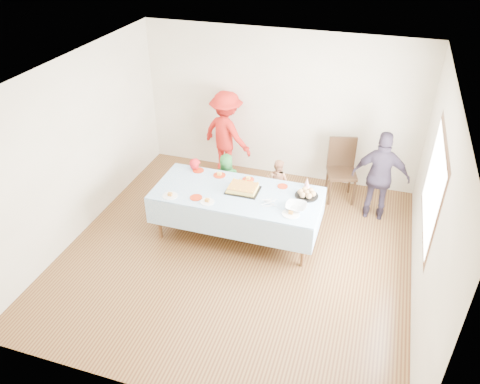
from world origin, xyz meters
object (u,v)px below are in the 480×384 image
object	(u,v)px
party_table	(237,196)
adult_left	(227,134)
dining_chair	(342,166)
birthday_cake	(243,188)

from	to	relation	value
party_table	adult_left	world-z (taller)	adult_left
party_table	dining_chair	size ratio (longest dim) A/B	2.30
birthday_cake	dining_chair	world-z (taller)	dining_chair
dining_chair	party_table	bearing A→B (deg)	-145.50
party_table	birthday_cake	xyz separation A→B (m)	(0.07, 0.07, 0.10)
party_table	birthday_cake	distance (m)	0.14
adult_left	party_table	bearing A→B (deg)	136.07
birthday_cake	party_table	bearing A→B (deg)	-133.24
birthday_cake	adult_left	distance (m)	1.91
party_table	adult_left	distance (m)	1.95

